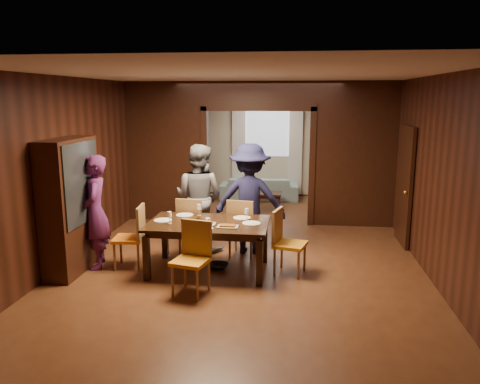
# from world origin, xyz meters

# --- Properties ---
(floor) EXTENTS (9.00, 9.00, 0.00)m
(floor) POSITION_xyz_m (0.00, 0.00, 0.00)
(floor) COLOR #572C18
(floor) RESTS_ON ground
(ceiling) EXTENTS (5.50, 9.00, 0.02)m
(ceiling) POSITION_xyz_m (0.00, 0.00, 2.90)
(ceiling) COLOR silver
(ceiling) RESTS_ON room_walls
(room_walls) EXTENTS (5.52, 9.01, 2.90)m
(room_walls) POSITION_xyz_m (0.00, 1.89, 1.51)
(room_walls) COLOR black
(room_walls) RESTS_ON floor
(person_purple) EXTENTS (0.60, 0.74, 1.74)m
(person_purple) POSITION_xyz_m (-2.23, -1.31, 0.87)
(person_purple) COLOR #521C4F
(person_purple) RESTS_ON floor
(person_grey) EXTENTS (1.04, 0.91, 1.82)m
(person_grey) POSITION_xyz_m (-0.85, -0.27, 0.91)
(person_grey) COLOR slate
(person_grey) RESTS_ON floor
(person_navy) EXTENTS (1.19, 0.69, 1.84)m
(person_navy) POSITION_xyz_m (0.03, -0.31, 0.92)
(person_navy) COLOR #161639
(person_navy) RESTS_ON floor
(sofa) EXTENTS (2.01, 0.86, 0.58)m
(sofa) POSITION_xyz_m (-0.15, 3.85, 0.29)
(sofa) COLOR #81A3A9
(sofa) RESTS_ON floor
(serving_bowl) EXTENTS (0.31, 0.31, 0.08)m
(serving_bowl) POSITION_xyz_m (-0.36, -1.17, 0.80)
(serving_bowl) COLOR black
(serving_bowl) RESTS_ON dining_table
(dining_table) EXTENTS (1.78, 1.11, 0.76)m
(dining_table) POSITION_xyz_m (-0.49, -1.28, 0.38)
(dining_table) COLOR black
(dining_table) RESTS_ON floor
(coffee_table) EXTENTS (0.80, 0.50, 0.40)m
(coffee_table) POSITION_xyz_m (0.06, 2.77, 0.20)
(coffee_table) COLOR black
(coffee_table) RESTS_ON floor
(chair_left) EXTENTS (0.48, 0.48, 0.97)m
(chair_left) POSITION_xyz_m (-1.74, -1.26, 0.48)
(chair_left) COLOR orange
(chair_left) RESTS_ON floor
(chair_right) EXTENTS (0.54, 0.54, 0.97)m
(chair_right) POSITION_xyz_m (0.73, -1.25, 0.48)
(chair_right) COLOR orange
(chair_right) RESTS_ON floor
(chair_far_l) EXTENTS (0.50, 0.50, 0.97)m
(chair_far_l) POSITION_xyz_m (-0.89, -0.50, 0.48)
(chair_far_l) COLOR orange
(chair_far_l) RESTS_ON floor
(chair_far_r) EXTENTS (0.50, 0.50, 0.97)m
(chair_far_r) POSITION_xyz_m (-0.06, -0.50, 0.48)
(chair_far_r) COLOR orange
(chair_far_r) RESTS_ON floor
(chair_near) EXTENTS (0.53, 0.53, 0.97)m
(chair_near) POSITION_xyz_m (-0.57, -2.14, 0.48)
(chair_near) COLOR orange
(chair_near) RESTS_ON floor
(hutch) EXTENTS (0.40, 1.20, 2.00)m
(hutch) POSITION_xyz_m (-2.53, -1.50, 1.00)
(hutch) COLOR black
(hutch) RESTS_ON floor
(door_right) EXTENTS (0.06, 0.90, 2.10)m
(door_right) POSITION_xyz_m (2.70, 0.50, 1.05)
(door_right) COLOR black
(door_right) RESTS_ON floor
(window_far) EXTENTS (1.20, 0.03, 1.30)m
(window_far) POSITION_xyz_m (0.00, 4.44, 1.70)
(window_far) COLOR silver
(window_far) RESTS_ON back_wall
(curtain_left) EXTENTS (0.35, 0.06, 2.40)m
(curtain_left) POSITION_xyz_m (-0.75, 4.40, 1.25)
(curtain_left) COLOR white
(curtain_left) RESTS_ON back_wall
(curtain_right) EXTENTS (0.35, 0.06, 2.40)m
(curtain_right) POSITION_xyz_m (0.75, 4.40, 1.25)
(curtain_right) COLOR white
(curtain_right) RESTS_ON back_wall
(plate_left) EXTENTS (0.27, 0.27, 0.01)m
(plate_left) POSITION_xyz_m (-1.19, -1.27, 0.77)
(plate_left) COLOR white
(plate_left) RESTS_ON dining_table
(plate_far_l) EXTENTS (0.27, 0.27, 0.01)m
(plate_far_l) POSITION_xyz_m (-0.94, -0.92, 0.77)
(plate_far_l) COLOR silver
(plate_far_l) RESTS_ON dining_table
(plate_far_r) EXTENTS (0.27, 0.27, 0.01)m
(plate_far_r) POSITION_xyz_m (-0.02, -0.98, 0.77)
(plate_far_r) COLOR silver
(plate_far_r) RESTS_ON dining_table
(plate_right) EXTENTS (0.27, 0.27, 0.01)m
(plate_right) POSITION_xyz_m (0.15, -1.28, 0.77)
(plate_right) COLOR silver
(plate_right) RESTS_ON dining_table
(plate_near) EXTENTS (0.27, 0.27, 0.01)m
(plate_near) POSITION_xyz_m (-0.49, -1.65, 0.77)
(plate_near) COLOR white
(plate_near) RESTS_ON dining_table
(platter_a) EXTENTS (0.30, 0.20, 0.04)m
(platter_a) POSITION_xyz_m (-0.51, -1.41, 0.78)
(platter_a) COLOR gray
(platter_a) RESTS_ON dining_table
(platter_b) EXTENTS (0.30, 0.20, 0.04)m
(platter_b) POSITION_xyz_m (-0.16, -1.51, 0.78)
(platter_b) COLOR gray
(platter_b) RESTS_ON dining_table
(wineglass_left) EXTENTS (0.08, 0.08, 0.18)m
(wineglass_left) POSITION_xyz_m (-1.04, -1.42, 0.85)
(wineglass_left) COLOR silver
(wineglass_left) RESTS_ON dining_table
(wineglass_far) EXTENTS (0.08, 0.08, 0.18)m
(wineglass_far) POSITION_xyz_m (-0.71, -0.89, 0.85)
(wineglass_far) COLOR white
(wineglass_far) RESTS_ON dining_table
(wineglass_right) EXTENTS (0.08, 0.08, 0.18)m
(wineglass_right) POSITION_xyz_m (0.07, -1.09, 0.85)
(wineglass_right) COLOR white
(wineglass_right) RESTS_ON dining_table
(tumbler) EXTENTS (0.07, 0.07, 0.14)m
(tumbler) POSITION_xyz_m (-0.44, -1.57, 0.83)
(tumbler) COLOR silver
(tumbler) RESTS_ON dining_table
(condiment_jar) EXTENTS (0.08, 0.08, 0.11)m
(condiment_jar) POSITION_xyz_m (-0.62, -1.36, 0.82)
(condiment_jar) COLOR #452510
(condiment_jar) RESTS_ON dining_table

